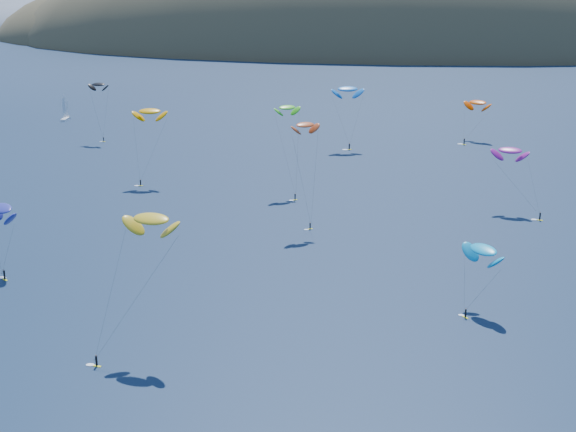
# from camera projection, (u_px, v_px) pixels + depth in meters

# --- Properties ---
(island) EXTENTS (730.00, 300.00, 210.00)m
(island) POSITION_uv_depth(u_px,v_px,m) (419.00, 56.00, 622.21)
(island) COLOR #3D3526
(island) RESTS_ON ground
(sailboat) EXTENTS (8.04, 6.97, 10.02)m
(sailboat) POSITION_uv_depth(u_px,v_px,m) (65.00, 118.00, 312.60)
(sailboat) COLOR white
(sailboat) RESTS_ON ground
(kitesurfer_1) EXTENTS (9.70, 9.52, 22.14)m
(kitesurfer_1) POSITION_uv_depth(u_px,v_px,m) (150.00, 111.00, 220.34)
(kitesurfer_1) COLOR #FFF81C
(kitesurfer_1) RESTS_ON ground
(kitesurfer_2) EXTENTS (12.58, 13.28, 23.28)m
(kitesurfer_2) POSITION_uv_depth(u_px,v_px,m) (151.00, 219.00, 124.13)
(kitesurfer_2) COLOR #FFF81C
(kitesurfer_2) RESTS_ON ground
(kitesurfer_3) EXTENTS (7.83, 14.63, 24.16)m
(kitesurfer_3) POSITION_uv_depth(u_px,v_px,m) (287.00, 108.00, 211.05)
(kitesurfer_3) COLOR #FFF81C
(kitesurfer_3) RESTS_ON ground
(kitesurfer_4) EXTENTS (11.12, 8.50, 22.12)m
(kitesurfer_4) POSITION_uv_depth(u_px,v_px,m) (348.00, 89.00, 261.46)
(kitesurfer_4) COLOR #FFF81C
(kitesurfer_4) RESTS_ON ground
(kitesurfer_5) EXTENTS (8.77, 10.69, 13.25)m
(kitesurfer_5) POSITION_uv_depth(u_px,v_px,m) (483.00, 250.00, 139.96)
(kitesurfer_5) COLOR #FFF81C
(kitesurfer_5) RESTS_ON ground
(kitesurfer_6) EXTENTS (12.16, 13.42, 17.12)m
(kitesurfer_6) POSITION_uv_depth(u_px,v_px,m) (510.00, 151.00, 196.36)
(kitesurfer_6) COLOR #FFF81C
(kitesurfer_6) RESTS_ON ground
(kitesurfer_9) EXTENTS (7.53, 7.85, 25.47)m
(kitesurfer_9) POSITION_uv_depth(u_px,v_px,m) (305.00, 125.00, 181.45)
(kitesurfer_9) COLOR #FFF81C
(kitesurfer_9) RESTS_ON ground
(kitesurfer_10) EXTENTS (10.28, 13.13, 14.77)m
(kitesurfer_10) POSITION_uv_depth(u_px,v_px,m) (2.00, 208.00, 158.88)
(kitesurfer_10) COLOR #FFF81C
(kitesurfer_10) RESTS_ON ground
(kitesurfer_11) EXTENTS (10.99, 15.84, 15.31)m
(kitesurfer_11) POSITION_uv_depth(u_px,v_px,m) (478.00, 103.00, 275.83)
(kitesurfer_11) COLOR #FFF81C
(kitesurfer_11) RESTS_ON ground
(kitesurfer_12) EXTENTS (7.74, 5.88, 21.14)m
(kitesurfer_12) POSITION_uv_depth(u_px,v_px,m) (98.00, 84.00, 272.12)
(kitesurfer_12) COLOR #FFF81C
(kitesurfer_12) RESTS_ON ground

